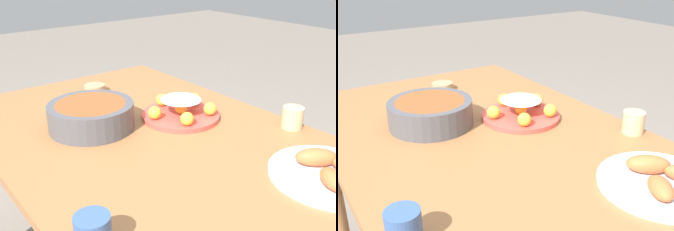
% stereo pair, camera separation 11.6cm
% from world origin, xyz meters
% --- Properties ---
extents(dining_table, '(1.43, 0.90, 0.74)m').
position_xyz_m(dining_table, '(0.00, 0.00, 0.65)').
color(dining_table, '#936038').
rests_on(dining_table, ground_plane).
extents(cake_plate, '(0.27, 0.27, 0.08)m').
position_xyz_m(cake_plate, '(0.06, -0.16, 0.77)').
color(cake_plate, '#E04C42').
rests_on(cake_plate, dining_table).
extents(serving_bowl, '(0.28, 0.28, 0.09)m').
position_xyz_m(serving_bowl, '(0.18, 0.12, 0.79)').
color(serving_bowl, '#4C4C51').
rests_on(serving_bowl, dining_table).
extents(sauce_bowl, '(0.09, 0.09, 0.03)m').
position_xyz_m(sauce_bowl, '(0.49, -0.06, 0.76)').
color(sauce_bowl, tan).
rests_on(sauce_bowl, dining_table).
extents(seafood_platter, '(0.31, 0.31, 0.06)m').
position_xyz_m(seafood_platter, '(-0.47, -0.21, 0.76)').
color(seafood_platter, silver).
rests_on(seafood_platter, dining_table).
extents(cup_near, '(0.07, 0.07, 0.07)m').
position_xyz_m(cup_near, '(-0.22, -0.40, 0.78)').
color(cup_near, '#DBB27F').
rests_on(cup_near, dining_table).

